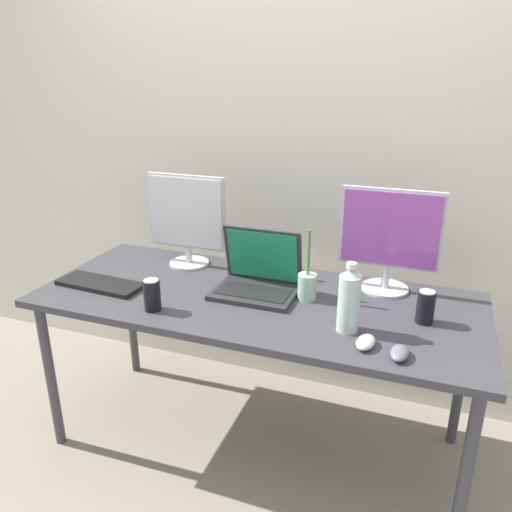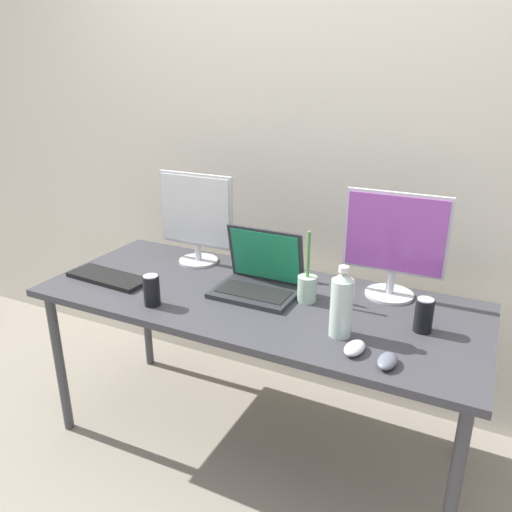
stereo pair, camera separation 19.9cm
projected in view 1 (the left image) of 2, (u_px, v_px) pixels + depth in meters
The scene contains 13 objects.
ground_plane at pixel (256, 441), 2.32m from camera, with size 16.00×16.00×0.00m, color gray.
wall_back at pixel (299, 141), 2.38m from camera, with size 7.00×0.08×2.60m, color silver.
work_desk at pixel (256, 309), 2.08m from camera, with size 1.82×0.75×0.74m.
monitor_left at pixel (187, 219), 2.32m from camera, with size 0.39×0.19×0.43m.
monitor_center at pixel (390, 237), 2.04m from camera, with size 0.41×0.20×0.44m.
laptop_silver at pixel (258, 278), 2.09m from camera, with size 0.34×0.25×0.26m.
keyboard_main at pixel (100, 284), 2.16m from camera, with size 0.38×0.14×0.02m, color black.
mouse_by_keyboard at pixel (366, 342), 1.68m from camera, with size 0.06×0.11×0.03m, color silver.
mouse_by_laptop at pixel (400, 353), 1.62m from camera, with size 0.06×0.10×0.03m, color slate.
water_bottle at pixel (349, 300), 1.75m from camera, with size 0.08×0.08×0.26m.
soda_can_near_keyboard at pixel (152, 295), 1.93m from camera, with size 0.07×0.07×0.13m.
soda_can_by_laptop at pixel (426, 307), 1.83m from camera, with size 0.07×0.07×0.13m.
bamboo_vase at pixel (307, 285), 2.02m from camera, with size 0.08×0.08×0.30m.
Camera 1 is at (0.65, -1.75, 1.62)m, focal length 35.00 mm.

